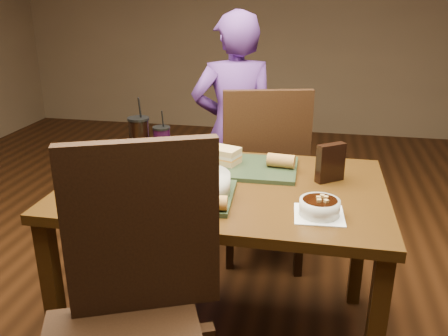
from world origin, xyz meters
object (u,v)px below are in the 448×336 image
(salad_bowl, at_px, (196,182))
(baguette_far, at_px, (281,161))
(chair_far, at_px, (268,170))
(sandwich_near, at_px, (137,180))
(chair_near, at_px, (133,307))
(chip_bag, at_px, (330,163))
(dining_table, at_px, (224,204))
(diner, at_px, (234,131))
(tray_near, at_px, (178,195))
(sandwich_far, at_px, (220,155))
(baguette_near, at_px, (212,203))
(cup_cola, at_px, (139,136))
(tray_far, at_px, (249,167))
(soup_bowl, at_px, (320,207))
(cup_berry, at_px, (162,141))

(salad_bowl, distance_m, baguette_far, 0.45)
(chair_far, distance_m, sandwich_near, 0.92)
(chair_near, bearing_deg, chip_bag, 53.90)
(dining_table, height_order, chip_bag, chip_bag)
(diner, height_order, baguette_far, diner)
(chair_far, bearing_deg, tray_near, -107.65)
(sandwich_far, bearing_deg, tray_near, -102.77)
(salad_bowl, relative_size, baguette_near, 2.44)
(sandwich_far, bearing_deg, cup_cola, 168.06)
(tray_far, bearing_deg, baguette_near, -97.24)
(chair_far, relative_size, baguette_far, 8.74)
(tray_near, relative_size, soup_bowl, 2.29)
(salad_bowl, bearing_deg, cup_berry, 122.91)
(cup_cola, bearing_deg, baguette_far, -8.37)
(diner, bearing_deg, chair_far, 109.16)
(tray_near, distance_m, tray_far, 0.42)
(cup_berry, relative_size, chip_bag, 1.40)
(salad_bowl, bearing_deg, sandwich_near, 175.48)
(chair_far, xyz_separation_m, diner, (-0.24, 0.31, 0.12))
(tray_far, relative_size, sandwich_far, 2.12)
(chair_near, relative_size, baguette_near, 10.28)
(chair_far, bearing_deg, tray_far, -94.93)
(salad_bowl, relative_size, cup_cola, 0.92)
(sandwich_far, distance_m, cup_cola, 0.42)
(diner, distance_m, baguette_near, 1.26)
(sandwich_far, relative_size, chip_bag, 1.24)
(cup_cola, bearing_deg, sandwich_far, -11.94)
(baguette_near, bearing_deg, chair_near, -113.05)
(dining_table, bearing_deg, diner, 97.67)
(baguette_far, xyz_separation_m, cup_berry, (-0.57, 0.09, 0.03))
(sandwich_far, bearing_deg, sandwich_near, -128.31)
(baguette_far, bearing_deg, chip_bag, -20.35)
(salad_bowl, bearing_deg, diner, 92.64)
(chair_far, bearing_deg, sandwich_far, -111.59)
(chair_near, xyz_separation_m, tray_near, (-0.00, 0.50, 0.15))
(dining_table, bearing_deg, baguette_far, 42.48)
(diner, distance_m, soup_bowl, 1.29)
(chair_far, xyz_separation_m, cup_berry, (-0.47, -0.37, 0.25))
(chair_far, height_order, tray_far, chair_far)
(diner, distance_m, baguette_far, 0.84)
(baguette_near, xyz_separation_m, cup_berry, (-0.37, 0.57, 0.03))
(chair_far, distance_m, baguette_far, 0.52)
(baguette_near, bearing_deg, baguette_far, 67.34)
(salad_bowl, height_order, cup_berry, cup_berry)
(cup_berry, bearing_deg, sandwich_far, -14.26)
(cup_berry, bearing_deg, chip_bag, -12.05)
(diner, height_order, sandwich_near, diner)
(cup_berry, bearing_deg, baguette_near, -56.84)
(baguette_near, height_order, chip_bag, chip_bag)
(salad_bowl, xyz_separation_m, baguette_far, (0.29, 0.34, -0.01))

